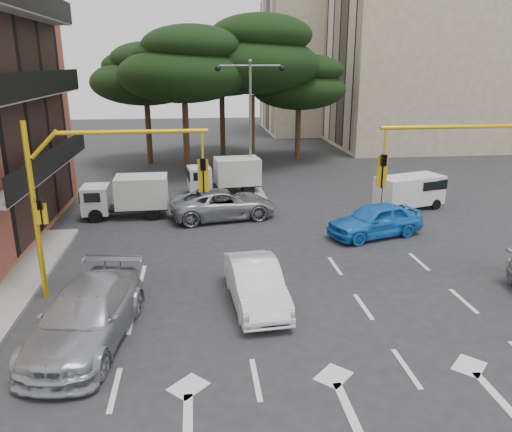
{
  "coord_description": "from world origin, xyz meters",
  "views": [
    {
      "loc": [
        -3.29,
        -14.31,
        7.7
      ],
      "look_at": [
        -0.93,
        5.38,
        1.6
      ],
      "focal_mm": 35.0,
      "sensor_mm": 36.0,
      "label": 1
    }
  ],
  "objects_px": {
    "car_white_hatch": "(256,283)",
    "car_blue_compact": "(375,220)",
    "street_lamp_center": "(250,103)",
    "car_silver_cross_a": "(224,204)",
    "car_silver_wagon": "(86,316)",
    "van_white": "(409,192)",
    "box_truck_a": "(127,197)",
    "signal_mast_left": "(89,186)",
    "box_truck_b": "(225,176)",
    "signal_mast_right": "(483,175)"
  },
  "relations": [
    {
      "from": "car_white_hatch",
      "to": "car_silver_cross_a",
      "type": "relative_size",
      "value": 0.82
    },
    {
      "from": "street_lamp_center",
      "to": "box_truck_b",
      "type": "height_order",
      "value": "street_lamp_center"
    },
    {
      "from": "signal_mast_right",
      "to": "car_white_hatch",
      "type": "distance_m",
      "value": 8.99
    },
    {
      "from": "box_truck_a",
      "to": "box_truck_b",
      "type": "xyz_separation_m",
      "value": [
        5.32,
        4.28,
        0.01
      ]
    },
    {
      "from": "car_silver_cross_a",
      "to": "box_truck_b",
      "type": "relative_size",
      "value": 1.23
    },
    {
      "from": "car_white_hatch",
      "to": "signal_mast_left",
      "type": "bearing_deg",
      "value": 161.39
    },
    {
      "from": "street_lamp_center",
      "to": "car_blue_compact",
      "type": "distance_m",
      "value": 11.4
    },
    {
      "from": "van_white",
      "to": "box_truck_b",
      "type": "height_order",
      "value": "box_truck_b"
    },
    {
      "from": "signal_mast_left",
      "to": "box_truck_a",
      "type": "bearing_deg",
      "value": 91.03
    },
    {
      "from": "signal_mast_left",
      "to": "street_lamp_center",
      "type": "xyz_separation_m",
      "value": [
        6.8,
        14.01,
        1.54
      ]
    },
    {
      "from": "van_white",
      "to": "box_truck_a",
      "type": "distance_m",
      "value": 15.2
    },
    {
      "from": "car_white_hatch",
      "to": "van_white",
      "type": "height_order",
      "value": "van_white"
    },
    {
      "from": "car_silver_cross_a",
      "to": "box_truck_a",
      "type": "relative_size",
      "value": 1.24
    },
    {
      "from": "box_truck_a",
      "to": "box_truck_b",
      "type": "relative_size",
      "value": 0.99
    },
    {
      "from": "car_blue_compact",
      "to": "box_truck_b",
      "type": "xyz_separation_m",
      "value": [
        -6.42,
        8.74,
        0.31
      ]
    },
    {
      "from": "box_truck_b",
      "to": "signal_mast_right",
      "type": "bearing_deg",
      "value": -154.42
    },
    {
      "from": "car_silver_wagon",
      "to": "van_white",
      "type": "distance_m",
      "value": 19.13
    },
    {
      "from": "car_white_hatch",
      "to": "street_lamp_center",
      "type": "bearing_deg",
      "value": 80.0
    },
    {
      "from": "car_silver_wagon",
      "to": "box_truck_b",
      "type": "distance_m",
      "value": 17.34
    },
    {
      "from": "car_blue_compact",
      "to": "box_truck_b",
      "type": "height_order",
      "value": "box_truck_b"
    },
    {
      "from": "car_white_hatch",
      "to": "box_truck_b",
      "type": "distance_m",
      "value": 14.86
    },
    {
      "from": "street_lamp_center",
      "to": "box_truck_b",
      "type": "distance_m",
      "value": 4.67
    },
    {
      "from": "signal_mast_left",
      "to": "street_lamp_center",
      "type": "distance_m",
      "value": 15.65
    },
    {
      "from": "van_white",
      "to": "car_silver_cross_a",
      "type": "bearing_deg",
      "value": -104.48
    },
    {
      "from": "car_silver_wagon",
      "to": "street_lamp_center",
      "type": "bearing_deg",
      "value": 78.03
    },
    {
      "from": "van_white",
      "to": "box_truck_b",
      "type": "xyz_separation_m",
      "value": [
        -9.87,
        4.5,
        0.16
      ]
    },
    {
      "from": "van_white",
      "to": "signal_mast_left",
      "type": "bearing_deg",
      "value": -76.78
    },
    {
      "from": "box_truck_a",
      "to": "car_silver_wagon",
      "type": "bearing_deg",
      "value": -179.51
    },
    {
      "from": "car_blue_compact",
      "to": "van_white",
      "type": "distance_m",
      "value": 5.47
    },
    {
      "from": "car_white_hatch",
      "to": "box_truck_a",
      "type": "xyz_separation_m",
      "value": [
        -5.46,
        10.57,
        0.34
      ]
    },
    {
      "from": "car_white_hatch",
      "to": "car_blue_compact",
      "type": "bearing_deg",
      "value": 39.81
    },
    {
      "from": "street_lamp_center",
      "to": "car_silver_cross_a",
      "type": "xyz_separation_m",
      "value": [
        -2.0,
        -5.58,
        -4.67
      ]
    },
    {
      "from": "street_lamp_center",
      "to": "car_silver_wagon",
      "type": "relative_size",
      "value": 1.38
    },
    {
      "from": "car_silver_wagon",
      "to": "box_truck_a",
      "type": "distance_m",
      "value": 12.34
    },
    {
      "from": "signal_mast_right",
      "to": "signal_mast_left",
      "type": "bearing_deg",
      "value": 180.0
    },
    {
      "from": "box_truck_a",
      "to": "box_truck_b",
      "type": "height_order",
      "value": "box_truck_b"
    },
    {
      "from": "signal_mast_left",
      "to": "car_blue_compact",
      "type": "bearing_deg",
      "value": 22.38
    },
    {
      "from": "car_silver_cross_a",
      "to": "van_white",
      "type": "relative_size",
      "value": 1.46
    },
    {
      "from": "signal_mast_left",
      "to": "box_truck_b",
      "type": "height_order",
      "value": "signal_mast_left"
    },
    {
      "from": "car_white_hatch",
      "to": "car_blue_compact",
      "type": "height_order",
      "value": "car_blue_compact"
    },
    {
      "from": "car_white_hatch",
      "to": "car_blue_compact",
      "type": "distance_m",
      "value": 8.76
    },
    {
      "from": "signal_mast_left",
      "to": "van_white",
      "type": "bearing_deg",
      "value": 30.94
    },
    {
      "from": "car_blue_compact",
      "to": "street_lamp_center",
      "type": "bearing_deg",
      "value": -170.16
    },
    {
      "from": "car_white_hatch",
      "to": "signal_mast_right",
      "type": "bearing_deg",
      "value": 4.78
    },
    {
      "from": "car_white_hatch",
      "to": "box_truck_b",
      "type": "bearing_deg",
      "value": 86.16
    },
    {
      "from": "car_silver_wagon",
      "to": "signal_mast_right",
      "type": "bearing_deg",
      "value": 22.13
    },
    {
      "from": "signal_mast_left",
      "to": "car_silver_wagon",
      "type": "bearing_deg",
      "value": -85.78
    },
    {
      "from": "box_truck_b",
      "to": "car_blue_compact",
      "type": "bearing_deg",
      "value": -150.16
    },
    {
      "from": "car_blue_compact",
      "to": "car_silver_cross_a",
      "type": "bearing_deg",
      "value": -135.88
    },
    {
      "from": "car_silver_wagon",
      "to": "car_silver_cross_a",
      "type": "height_order",
      "value": "car_silver_wagon"
    }
  ]
}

